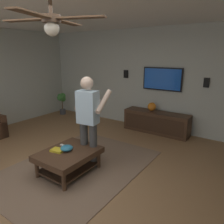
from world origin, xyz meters
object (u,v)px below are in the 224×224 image
Objects in this scene: bowl at (67,148)px; wall_speaker_right at (126,74)px; wall_speaker_left at (206,83)px; tv at (162,79)px; ceiling_fan at (52,22)px; media_console at (156,122)px; vase_round at (152,107)px; remote_white at (63,146)px; person_standing at (88,117)px; book at (58,150)px; potted_plant_short at (62,100)px; coffee_table at (69,157)px.

bowl is 0.96× the size of wall_speaker_right.
wall_speaker_right is (0.00, 2.17, 0.09)m from wall_speaker_left.
ceiling_fan is (-3.64, -0.15, 0.96)m from tv.
bowl is at bearing -9.94° from media_console.
wall_speaker_right is at bearing 77.69° from vase_round.
wall_speaker_right is at bearing 11.78° from bowl.
remote_white is at bearing -171.30° from wall_speaker_right.
wall_speaker_right is (0.20, 0.93, 0.79)m from vase_round.
book is (-0.52, 0.27, -0.51)m from person_standing.
potted_plant_short is at bearing 47.28° from ceiling_fan.
bowl is at bearing -9.15° from tv.
potted_plant_short is at bearing 48.73° from coffee_table.
media_console is (2.72, -0.44, -0.02)m from coffee_table.
coffee_table is 3.26m from wall_speaker_right.
media_console is at bearing -14.66° from person_standing.
wall_speaker_left is (0.20, -1.23, 0.70)m from vase_round.
wall_speaker_left is at bearing -26.87° from coffee_table.
wall_speaker_right is (0.01, 1.10, 0.07)m from tv.
bowl is 3.47m from wall_speaker_left.
potted_plant_short is 0.61× the size of ceiling_fan.
book is 3.62m from wall_speaker_left.
remote_white is 0.68× the size of wall_speaker_right.
vase_round is 1.24m from wall_speaker_right.
media_console is at bearing -107.04° from vase_round.
person_standing reaches higher than book.
remote_white is at bearing 66.69° from coffee_table.
wall_speaker_left is at bearing -35.24° from person_standing.
wall_speaker_left is (0.41, -4.42, 0.87)m from potted_plant_short.
ceiling_fan reaches higher than potted_plant_short.
ceiling_fan is at bearing 165.89° from wall_speaker_left.
tv is 3.14m from bowl.
remote_white is (0.09, 0.18, -0.04)m from bowl.
vase_round reaches higher than media_console.
vase_round reaches higher than potted_plant_short.
coffee_table is 0.22m from book.
book is at bearing 151.65° from wall_speaker_left.
coffee_table is 2.76m from media_console.
coffee_table is 4.55× the size of vase_round.
ceiling_fan is at bearing -161.13° from wall_speaker_right.
potted_plant_short is 4.53m from wall_speaker_left.
remote_white is 0.13× the size of ceiling_fan.
ceiling_fan is at bearing -137.24° from bowl.
ceiling_fan reaches higher than media_console.
person_standing is at bearing 51.69° from book.
media_console is at bearing 0.00° from tv.
tv is at bearing -9.15° from bowl.
wall_speaker_left is (2.88, -1.73, 0.95)m from remote_white.
ceiling_fan reaches higher than bowl.
book is (-0.19, -0.07, 0.01)m from remote_white.
wall_speaker_left reaches higher than media_console.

